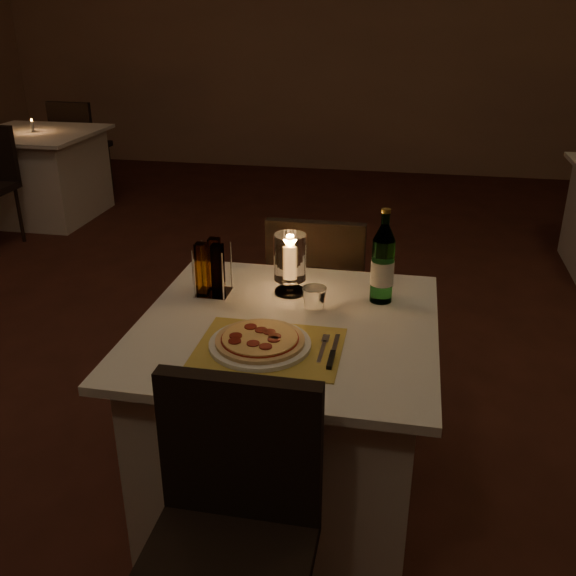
% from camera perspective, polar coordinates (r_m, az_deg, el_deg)
% --- Properties ---
extents(floor, '(8.00, 10.00, 0.02)m').
position_cam_1_polar(floor, '(2.85, -3.67, -13.57)').
color(floor, '#411D15').
rests_on(floor, ground).
extents(wall_back, '(8.00, 0.02, 3.00)m').
position_cam_1_polar(wall_back, '(7.22, 6.73, 22.02)').
color(wall_back, '#987258').
rests_on(wall_back, ground).
extents(main_table, '(1.00, 1.00, 0.74)m').
position_cam_1_polar(main_table, '(2.35, -0.10, -11.09)').
color(main_table, silver).
rests_on(main_table, ground).
extents(chair_near, '(0.42, 0.42, 0.90)m').
position_cam_1_polar(chair_near, '(1.70, -5.05, -19.80)').
color(chair_near, black).
rests_on(chair_near, ground).
extents(chair_far, '(0.42, 0.42, 0.90)m').
position_cam_1_polar(chair_far, '(2.88, 2.65, -0.15)').
color(chair_far, black).
rests_on(chair_far, ground).
extents(placemat, '(0.45, 0.34, 0.00)m').
position_cam_1_polar(placemat, '(2.01, -1.66, -5.31)').
color(placemat, gold).
rests_on(placemat, main_table).
extents(plate, '(0.32, 0.32, 0.01)m').
position_cam_1_polar(plate, '(2.01, -2.50, -5.00)').
color(plate, white).
rests_on(plate, placemat).
extents(pizza, '(0.28, 0.28, 0.02)m').
position_cam_1_polar(pizza, '(2.00, -2.52, -4.60)').
color(pizza, '#D8B77F').
rests_on(pizza, plate).
extents(fork, '(0.02, 0.18, 0.00)m').
position_cam_1_polar(fork, '(2.01, 3.16, -5.19)').
color(fork, silver).
rests_on(fork, placemat).
extents(knife, '(0.02, 0.22, 0.01)m').
position_cam_1_polar(knife, '(1.95, 3.93, -6.05)').
color(knife, black).
rests_on(knife, placemat).
extents(tumbler, '(0.09, 0.09, 0.09)m').
position_cam_1_polar(tumbler, '(2.23, 2.34, -1.01)').
color(tumbler, white).
rests_on(tumbler, main_table).
extents(water_bottle, '(0.08, 0.08, 0.34)m').
position_cam_1_polar(water_bottle, '(2.29, 8.41, 2.04)').
color(water_bottle, '#60B26B').
rests_on(water_bottle, main_table).
extents(hurricane_candle, '(0.12, 0.12, 0.23)m').
position_cam_1_polar(hurricane_candle, '(2.33, 0.17, 2.57)').
color(hurricane_candle, white).
rests_on(hurricane_candle, main_table).
extents(cruet_caddy, '(0.12, 0.12, 0.21)m').
position_cam_1_polar(cruet_caddy, '(2.35, -6.79, 1.58)').
color(cruet_caddy, white).
rests_on(cruet_caddy, main_table).
extents(neighbor_table_left, '(1.00, 1.00, 0.74)m').
position_cam_1_polar(neighbor_table_left, '(6.00, -21.17, 9.37)').
color(neighbor_table_left, silver).
rests_on(neighbor_table_left, ground).
extents(neighbor_chair_lb, '(0.42, 0.42, 0.90)m').
position_cam_1_polar(neighbor_chair_lb, '(6.57, -18.19, 12.50)').
color(neighbor_chair_lb, black).
rests_on(neighbor_chair_lb, ground).
extents(neighbor_candle_left, '(0.03, 0.03, 0.11)m').
position_cam_1_polar(neighbor_candle_left, '(5.92, -21.77, 13.23)').
color(neighbor_candle_left, white).
rests_on(neighbor_candle_left, neighbor_table_left).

